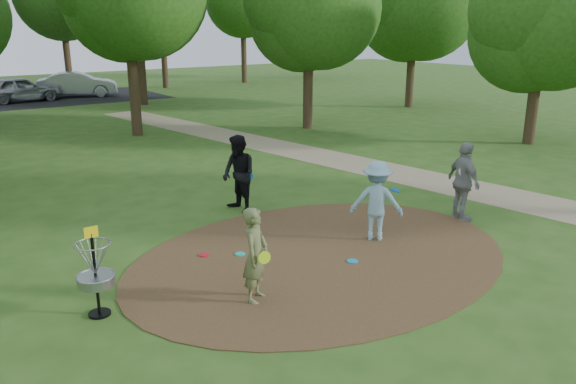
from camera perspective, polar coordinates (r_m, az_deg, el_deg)
ground at (r=11.65m, az=3.50°, el=-6.56°), size 100.00×100.00×0.00m
dirt_clearing at (r=11.64m, az=3.51°, el=-6.52°), size 8.40×8.40×0.02m
footpath at (r=17.44m, az=15.91°, el=0.77°), size 7.55×39.89×0.01m
parking_lot at (r=39.50m, az=-23.16°, el=8.67°), size 14.00×8.00×0.01m
player_observer_with_disc at (r=9.58m, az=-3.33°, el=-6.40°), size 0.73×0.69×1.68m
player_throwing_with_disc at (r=12.38m, az=9.00°, el=-0.91°), size 1.36×1.30×1.78m
player_walking_with_disc at (r=14.16m, az=-5.03°, el=1.83°), size 0.81×0.98×1.96m
player_waiting_with_disc at (r=14.12m, az=17.41°, el=1.01°), size 0.79×1.22×1.93m
disc_ground_cyan at (r=11.72m, az=-4.89°, el=-6.29°), size 0.22×0.22×0.02m
disc_ground_blue at (r=11.42m, az=6.56°, el=-6.99°), size 0.22×0.22×0.02m
disc_ground_red at (r=11.76m, az=-8.51°, el=-6.33°), size 0.22×0.22×0.02m
car_left at (r=38.66m, az=-25.55°, el=9.41°), size 4.72×2.18×1.57m
car_right at (r=40.08m, az=-20.56°, el=10.21°), size 5.22×3.32×1.63m
disc_golf_basket at (r=9.58m, az=-19.05°, el=-7.09°), size 0.63×0.63×1.54m
tree_ring at (r=20.59m, az=-10.93°, el=18.38°), size 37.91×45.76×9.61m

